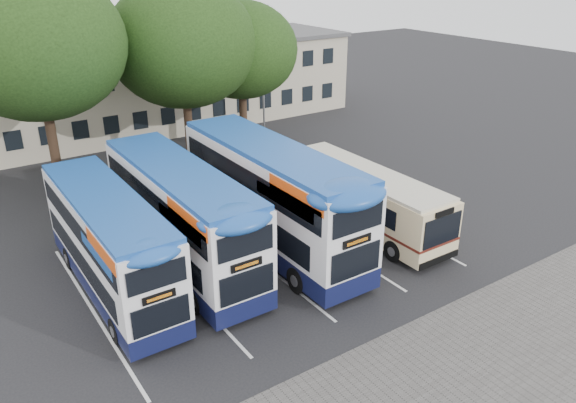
% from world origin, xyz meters
% --- Properties ---
extents(ground, '(120.00, 120.00, 0.00)m').
position_xyz_m(ground, '(0.00, 0.00, 0.00)').
color(ground, black).
rests_on(ground, ground).
extents(paving_strip, '(40.00, 6.00, 0.01)m').
position_xyz_m(paving_strip, '(-2.00, -5.00, 0.01)').
color(paving_strip, '#595654').
rests_on(paving_strip, ground).
extents(bay_lines, '(14.12, 11.00, 0.01)m').
position_xyz_m(bay_lines, '(-3.75, 5.00, 0.01)').
color(bay_lines, silver).
rests_on(bay_lines, ground).
extents(depot_building, '(32.40, 8.40, 6.20)m').
position_xyz_m(depot_building, '(0.00, 26.99, 3.15)').
color(depot_building, '#B6A992').
rests_on(depot_building, ground).
extents(lamp_post, '(0.25, 1.05, 9.06)m').
position_xyz_m(lamp_post, '(6.00, 19.97, 5.08)').
color(lamp_post, gray).
rests_on(lamp_post, ground).
extents(tree_left, '(8.72, 8.72, 11.76)m').
position_xyz_m(tree_left, '(-8.95, 16.67, 8.05)').
color(tree_left, black).
rests_on(tree_left, ground).
extents(tree_mid, '(8.64, 8.64, 11.00)m').
position_xyz_m(tree_mid, '(-0.93, 17.52, 7.31)').
color(tree_mid, black).
rests_on(tree_mid, ground).
extents(tree_right, '(7.04, 7.04, 9.58)m').
position_xyz_m(tree_right, '(3.07, 17.80, 6.57)').
color(tree_right, black).
rests_on(tree_right, ground).
extents(bus_dd_left, '(2.33, 9.63, 4.01)m').
position_xyz_m(bus_dd_left, '(-9.54, 6.00, 2.21)').
color(bus_dd_left, '#10153C').
rests_on(bus_dd_left, ground).
extents(bus_dd_mid, '(2.54, 10.48, 4.37)m').
position_xyz_m(bus_dd_mid, '(-6.48, 6.29, 2.41)').
color(bus_dd_mid, '#10153C').
rests_on(bus_dd_mid, ground).
extents(bus_dd_right, '(2.72, 11.24, 4.68)m').
position_xyz_m(bus_dd_right, '(-2.56, 5.62, 2.58)').
color(bus_dd_right, '#10153C').
rests_on(bus_dd_right, ground).
extents(bus_single, '(2.44, 9.58, 2.86)m').
position_xyz_m(bus_single, '(2.09, 4.89, 1.62)').
color(bus_single, beige).
rests_on(bus_single, ground).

